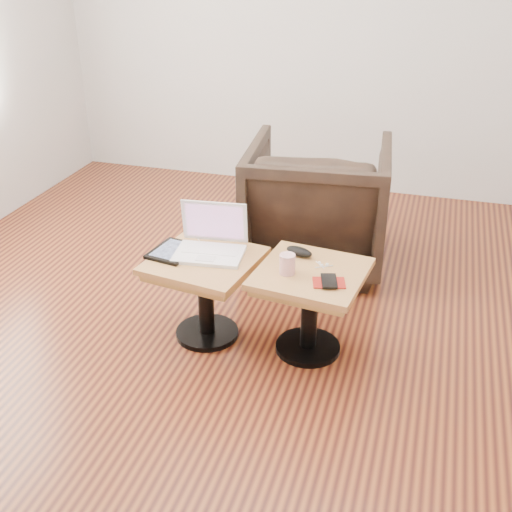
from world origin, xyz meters
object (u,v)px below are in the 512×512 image
(side_table_left, at_px, (205,278))
(striped_cup, at_px, (287,264))
(armchair, at_px, (317,204))
(side_table_right, at_px, (310,291))
(laptop, at_px, (211,243))

(side_table_left, relative_size, striped_cup, 5.89)
(armchair, bearing_deg, side_table_left, 63.92)
(side_table_right, bearing_deg, striped_cup, -145.29)
(armchair, bearing_deg, laptop, 63.03)
(side_table_left, relative_size, laptop, 1.58)
(laptop, distance_m, striped_cup, 0.43)
(side_table_right, relative_size, laptop, 1.54)
(side_table_left, relative_size, armchair, 0.66)
(laptop, height_order, armchair, armchair)
(side_table_left, height_order, side_table_right, same)
(side_table_right, bearing_deg, laptop, -178.48)
(side_table_left, bearing_deg, armchair, 78.42)
(side_table_right, xyz_separation_m, laptop, (-0.52, 0.05, 0.16))
(side_table_right, height_order, laptop, laptop)
(side_table_right, height_order, striped_cup, striped_cup)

